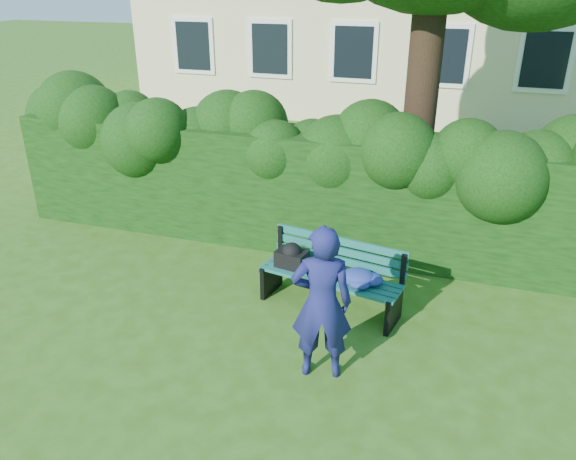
% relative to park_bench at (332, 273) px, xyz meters
% --- Properties ---
extents(ground, '(80.00, 80.00, 0.00)m').
position_rel_park_bench_xyz_m(ground, '(-0.62, -0.48, -0.50)').
color(ground, '#315212').
rests_on(ground, ground).
extents(hedge, '(10.00, 1.00, 1.80)m').
position_rel_park_bench_xyz_m(hedge, '(-0.62, 1.72, 0.40)').
color(hedge, black).
rests_on(hedge, ground).
extents(park_bench, '(1.88, 0.88, 0.89)m').
position_rel_park_bench_xyz_m(park_bench, '(0.00, 0.00, 0.00)').
color(park_bench, '#0E483D').
rests_on(park_bench, ground).
extents(man_reading, '(0.72, 0.56, 1.73)m').
position_rel_park_bench_xyz_m(man_reading, '(0.21, -1.31, 0.37)').
color(man_reading, navy).
rests_on(man_reading, ground).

